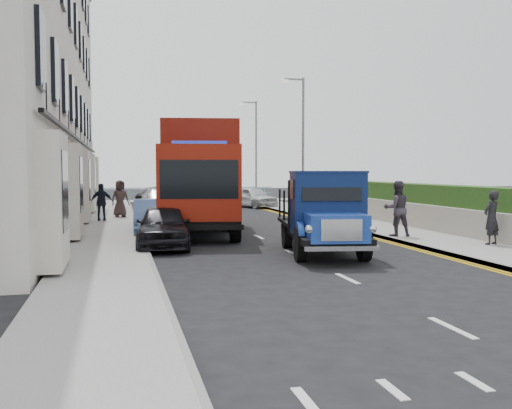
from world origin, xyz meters
name	(u,v)px	position (x,y,z in m)	size (l,w,h in m)	color
ground	(316,264)	(0.00, 0.00, 0.00)	(120.00, 120.00, 0.00)	black
pavement_west	(109,230)	(-5.20, 9.00, 0.06)	(2.40, 38.00, 0.12)	gray
pavement_east	(362,224)	(5.30, 9.00, 0.06)	(2.60, 38.00, 0.12)	gray
promenade	(184,201)	(0.00, 29.00, 0.06)	(30.00, 2.50, 0.12)	gray
sea_plane	(156,189)	(0.00, 60.00, 0.00)	(120.00, 120.00, 0.00)	slate
terrace_west	(4,58)	(-9.47, 13.00, 7.17)	(6.31, 30.20, 14.25)	silver
garden_east	(403,204)	(7.21, 9.00, 0.90)	(1.45, 28.00, 1.75)	#B2AD9E
seafront_railing	(186,195)	(0.00, 28.20, 0.58)	(13.00, 0.08, 1.11)	#59B2A5
lamp_mid	(301,138)	(4.18, 14.00, 4.00)	(1.23, 0.18, 7.00)	slate
lamp_far	(254,146)	(4.18, 24.00, 4.00)	(1.23, 0.18, 7.00)	slate
bedford_lorry	(326,218)	(0.67, 1.09, 1.06)	(2.66, 5.09, 2.31)	black
red_lorry	(201,174)	(-1.73, 8.11, 2.22)	(3.91, 8.27, 4.17)	black
parked_car_front	(164,226)	(-3.49, 4.06, 0.66)	(1.56, 3.89, 1.32)	black
parked_car_mid	(152,216)	(-3.60, 8.26, 0.63)	(1.34, 3.83, 1.26)	#6086CF
parked_car_rear	(161,202)	(-2.60, 17.08, 0.70)	(1.96, 4.83, 1.40)	#B9B9BE
seafront_car_left	(159,198)	(-2.41, 21.40, 0.69)	(2.28, 4.95, 1.38)	black
seafront_car_right	(253,197)	(3.50, 21.61, 0.66)	(1.55, 3.85, 1.31)	silver
pedestrian_east_near	(492,218)	(6.10, 1.44, 0.94)	(0.60, 0.39, 1.64)	black
pedestrian_east_far	(397,209)	(4.40, 4.18, 1.06)	(0.92, 0.71, 1.88)	#39333F
pedestrian_west_near	(102,202)	(-5.53, 12.66, 0.95)	(0.97, 0.40, 1.66)	black
pedestrian_west_far	(120,199)	(-4.72, 14.54, 1.00)	(0.86, 0.56, 1.77)	#362927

